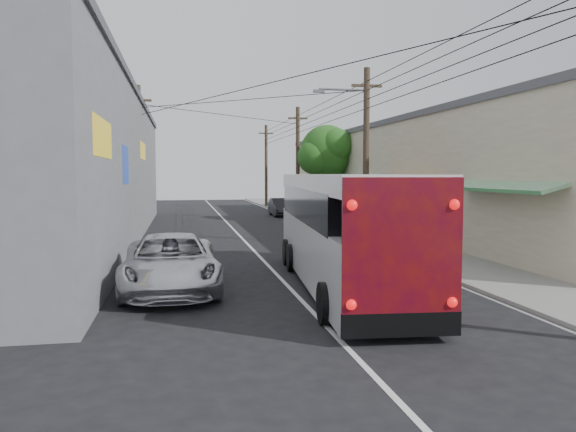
% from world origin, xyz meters
% --- Properties ---
extents(ground, '(120.00, 120.00, 0.00)m').
position_xyz_m(ground, '(0.00, 0.00, 0.00)').
color(ground, black).
rests_on(ground, ground).
extents(sidewalk, '(3.00, 80.00, 0.12)m').
position_xyz_m(sidewalk, '(6.50, 20.00, 0.06)').
color(sidewalk, slate).
rests_on(sidewalk, ground).
extents(building_right, '(7.09, 40.00, 6.25)m').
position_xyz_m(building_right, '(10.99, 22.00, 3.15)').
color(building_right, beige).
rests_on(building_right, ground).
extents(building_left, '(7.20, 36.00, 7.25)m').
position_xyz_m(building_left, '(-8.50, 18.00, 3.65)').
color(building_left, gray).
rests_on(building_left, ground).
extents(utility_poles, '(11.80, 45.28, 8.00)m').
position_xyz_m(utility_poles, '(3.13, 20.33, 4.13)').
color(utility_poles, '#473828').
rests_on(utility_poles, ground).
extents(street_tree, '(4.40, 4.00, 6.60)m').
position_xyz_m(street_tree, '(6.87, 26.02, 4.67)').
color(street_tree, '#3F2B19').
rests_on(street_tree, ground).
extents(coach_bus, '(3.37, 11.47, 3.26)m').
position_xyz_m(coach_bus, '(1.52, 4.25, 1.69)').
color(coach_bus, silver).
rests_on(coach_bus, ground).
extents(jeepney, '(2.70, 5.71, 1.58)m').
position_xyz_m(jeepney, '(-3.35, 4.63, 0.79)').
color(jeepney, silver).
rests_on(jeepney, ground).
extents(parked_suv, '(2.50, 5.74, 1.64)m').
position_xyz_m(parked_suv, '(4.60, 14.09, 0.82)').
color(parked_suv, '#9F9FA6').
rests_on(parked_suv, ground).
extents(parked_car_mid, '(1.61, 3.77, 1.27)m').
position_xyz_m(parked_car_mid, '(4.60, 20.00, 0.63)').
color(parked_car_mid, '#222226').
rests_on(parked_car_mid, ground).
extents(parked_car_far, '(1.48, 4.22, 1.39)m').
position_xyz_m(parked_car_far, '(4.60, 31.44, 0.69)').
color(parked_car_far, black).
rests_on(parked_car_far, ground).
extents(pedestrian_near, '(0.74, 0.58, 1.78)m').
position_xyz_m(pedestrian_near, '(7.60, 10.89, 1.01)').
color(pedestrian_near, '#CA6B98').
rests_on(pedestrian_near, sidewalk).
extents(pedestrian_far, '(0.86, 0.69, 1.70)m').
position_xyz_m(pedestrian_far, '(6.13, 9.62, 0.97)').
color(pedestrian_far, '#8EA9CF').
rests_on(pedestrian_far, sidewalk).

